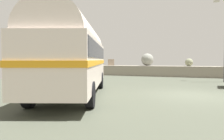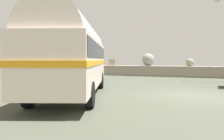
# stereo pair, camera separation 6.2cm
# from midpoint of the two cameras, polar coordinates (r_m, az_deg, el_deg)

# --- Properties ---
(ground) EXTENTS (32.00, 26.00, 0.02)m
(ground) POSITION_cam_midpoint_polar(r_m,az_deg,el_deg) (10.97, 21.23, -6.51)
(ground) COLOR #42463A
(breakwater) EXTENTS (31.36, 2.41, 2.45)m
(breakwater) POSITION_cam_midpoint_polar(r_m,az_deg,el_deg) (22.68, 20.34, -0.07)
(breakwater) COLOR gray
(breakwater) RESTS_ON ground
(vintage_coach) EXTENTS (5.11, 8.89, 3.70)m
(vintage_coach) POSITION_cam_midpoint_polar(r_m,az_deg,el_deg) (10.22, -10.22, 4.44)
(vintage_coach) COLOR black
(vintage_coach) RESTS_ON ground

